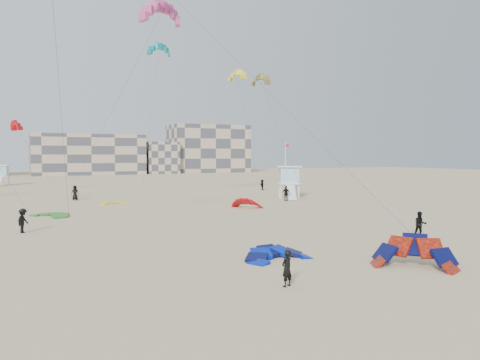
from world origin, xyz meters
name	(u,v)px	position (x,y,z in m)	size (l,w,h in m)	color
ground	(253,286)	(0.00, 0.00, 0.00)	(320.00, 320.00, 0.00)	tan
kite_ground_blue	(278,259)	(3.64, 4.16, 0.00)	(3.78, 3.84, 1.15)	#001AD8
kite_ground_orange	(414,268)	(8.92, -0.52, 0.00)	(4.21, 3.38, 2.58)	red
kite_ground_green	(51,216)	(-6.49, 28.99, 0.00)	(3.71, 3.94, 0.44)	green
kite_ground_red_far	(247,208)	(13.44, 27.79, 0.00)	(3.39, 3.15, 1.71)	red
kite_ground_yellow	(114,204)	(0.93, 37.98, 0.00)	(3.04, 3.19, 0.40)	yellow
kitesurfer_main	(287,268)	(1.28, -0.71, 0.80)	(0.58, 0.38, 1.60)	black
kitesurfer_b	(420,224)	(16.22, 5.99, 0.89)	(0.87, 0.68, 1.79)	black
kitesurfer_c	(23,221)	(-8.96, 19.82, 0.90)	(1.17, 0.67, 1.81)	black
kitesurfer_d	(286,193)	(21.26, 32.48, 0.95)	(1.11, 0.46, 1.89)	black
kitesurfer_e	(75,193)	(-2.68, 44.93, 0.94)	(0.92, 0.60, 1.88)	black
kitesurfer_f	(262,185)	(27.24, 50.07, 0.87)	(1.62, 0.52, 1.75)	black
kite_fly_pink	(161,15)	(6.03, 35.29, 21.88)	(11.65, 13.28, 22.25)	#F24EB9
kite_fly_olive	(260,81)	(21.01, 39.02, 15.92)	(3.85, 10.08, 15.98)	olive
kite_fly_yellow	(237,76)	(25.08, 55.24, 19.26)	(4.70, 6.53, 19.58)	yellow
kite_fly_teal_b	(159,51)	(12.45, 58.80, 23.14)	(6.32, 7.11, 23.36)	#0A958C
kite_fly_red	(16,126)	(-9.32, 58.93, 10.02)	(6.76, 4.16, 10.08)	red
lifeguard_tower_near	(289,182)	(23.70, 35.80, 2.14)	(4.06, 6.46, 4.32)	white
lifeguard_tower_far	(1,175)	(-12.10, 81.81, 1.95)	(3.25, 5.65, 3.94)	white
flagpole	(285,168)	(23.72, 36.82, 3.98)	(0.61, 0.09, 7.56)	white
condo_mid	(88,155)	(10.00, 130.00, 6.00)	(32.00, 16.00, 12.00)	tan
condo_east	(208,149)	(50.00, 132.00, 8.00)	(26.00, 14.00, 16.00)	tan
condo_fill_right	(160,158)	(32.00, 128.00, 5.00)	(10.00, 10.00, 10.00)	tan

